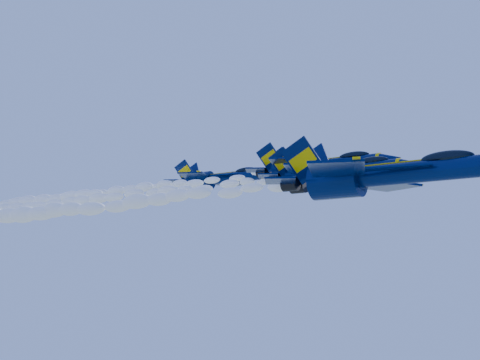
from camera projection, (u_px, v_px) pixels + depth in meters
The scene contains 8 objects.
jet_lead at pixel (383, 174), 51.57m from camera, with size 19.29×15.83×7.17m.
smoke_trail_jet_lead at pixel (81, 208), 68.67m from camera, with size 48.47×2.30×2.07m, color white.
jet_second at pixel (334, 172), 66.64m from camera, with size 15.97×13.10×5.93m.
smoke_trail_jet_second at pixel (105, 199), 83.00m from camera, with size 48.47×1.91×1.72m, color white.
jet_third at pixel (317, 166), 71.03m from camera, with size 16.25×13.33×6.04m.
smoke_trail_jet_third at pixel (102, 193), 87.44m from camera, with size 48.47×1.94×1.75m, color white.
jet_fourth at pixel (220, 178), 89.23m from camera, with size 15.98×13.11×5.94m.
smoke_trail_jet_fourth at pixel (58, 199), 105.59m from camera, with size 48.47×1.91×1.72m, color white.
Camera 1 is at (32.68, -61.65, 140.11)m, focal length 50.00 mm.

